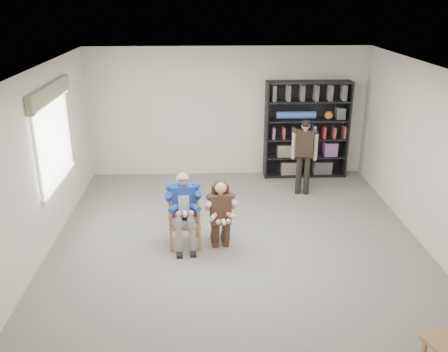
{
  "coord_description": "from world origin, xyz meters",
  "views": [
    {
      "loc": [
        -0.5,
        -6.54,
        3.82
      ],
      "look_at": [
        -0.2,
        0.6,
        1.05
      ],
      "focal_mm": 38.0,
      "sensor_mm": 36.0,
      "label": 1
    }
  ],
  "objects_px": {
    "seated_man": "(184,210)",
    "standing_man": "(304,157)",
    "bookshelf": "(306,130)",
    "armchair": "(184,218)",
    "kneeling_woman": "(221,215)"
  },
  "relations": [
    {
      "from": "armchair",
      "to": "standing_man",
      "type": "height_order",
      "value": "standing_man"
    },
    {
      "from": "kneeling_woman",
      "to": "standing_man",
      "type": "xyz_separation_m",
      "value": [
        1.72,
        2.11,
        0.21
      ]
    },
    {
      "from": "armchair",
      "to": "kneeling_woman",
      "type": "xyz_separation_m",
      "value": [
        0.58,
        -0.12,
        0.09
      ]
    },
    {
      "from": "seated_man",
      "to": "bookshelf",
      "type": "relative_size",
      "value": 0.59
    },
    {
      "from": "kneeling_woman",
      "to": "standing_man",
      "type": "relative_size",
      "value": 0.73
    },
    {
      "from": "seated_man",
      "to": "standing_man",
      "type": "relative_size",
      "value": 0.8
    },
    {
      "from": "armchair",
      "to": "seated_man",
      "type": "height_order",
      "value": "seated_man"
    },
    {
      "from": "armchair",
      "to": "standing_man",
      "type": "xyz_separation_m",
      "value": [
        2.3,
        1.99,
        0.3
      ]
    },
    {
      "from": "seated_man",
      "to": "standing_man",
      "type": "xyz_separation_m",
      "value": [
        2.3,
        1.99,
        0.16
      ]
    },
    {
      "from": "kneeling_woman",
      "to": "bookshelf",
      "type": "distance_m",
      "value": 3.74
    },
    {
      "from": "kneeling_woman",
      "to": "bookshelf",
      "type": "height_order",
      "value": "bookshelf"
    },
    {
      "from": "seated_man",
      "to": "bookshelf",
      "type": "distance_m",
      "value": 3.97
    },
    {
      "from": "armchair",
      "to": "bookshelf",
      "type": "xyz_separation_m",
      "value": [
        2.55,
        3.02,
        0.57
      ]
    },
    {
      "from": "bookshelf",
      "to": "kneeling_woman",
      "type": "bearing_deg",
      "value": -122.13
    },
    {
      "from": "armchair",
      "to": "seated_man",
      "type": "distance_m",
      "value": 0.14
    }
  ]
}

